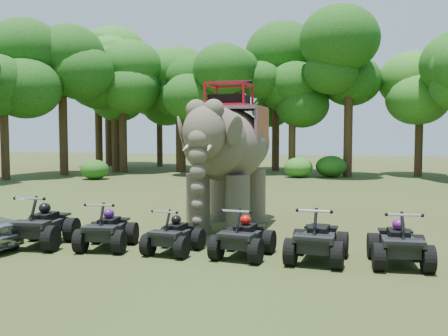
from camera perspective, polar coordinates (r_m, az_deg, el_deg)
The scene contains 25 objects.
ground at distance 14.72m, azimuth -1.12°, elevation -7.72°, with size 110.00×110.00×0.00m, color #47381E.
elephant at distance 15.78m, azimuth 0.50°, elevation 1.64°, with size 2.45×5.57×4.68m, color brown, non-canonical shape.
atv_0 at distance 14.16m, azimuth -20.09°, elevation -5.58°, with size 1.36×1.87×1.38m, color black, non-canonical shape.
atv_1 at distance 13.37m, azimuth -13.21°, elevation -6.30°, with size 1.23×1.68×1.25m, color black, non-canonical shape.
atv_2 at distance 12.62m, azimuth -5.76°, elevation -7.07°, with size 1.12×1.54×1.14m, color black, non-canonical shape.
atv_3 at distance 12.16m, azimuth 2.24°, elevation -7.26°, with size 1.21×1.66×1.23m, color black, non-canonical shape.
atv_4 at distance 11.92m, azimuth 10.64°, elevation -7.36°, with size 1.29×1.77×1.31m, color black, non-canonical shape.
atv_5 at distance 12.03m, azimuth 19.40°, elevation -7.48°, with size 1.26×1.73×1.28m, color black, non-canonical shape.
tree_0 at distance 35.54m, azimuth 7.80°, elevation 4.65°, with size 4.78×4.78×6.83m, color #195114, non-canonical shape.
tree_1 at distance 35.23m, azimuth 14.05°, elevation 6.96°, with size 6.83×6.83×9.76m, color #195114, non-canonical shape.
tree_2 at distance 37.00m, azimuth 21.43°, elevation 5.25°, with size 5.56×5.56×7.94m, color #195114, non-canonical shape.
tree_27 at distance 34.81m, azimuth -23.83°, elevation 5.18°, with size 5.48×5.48×7.83m, color #195114, non-canonical shape.
tree_28 at distance 37.36m, azimuth -17.95°, elevation 6.82°, with size 6.94×6.94×9.91m, color #195114, non-canonical shape.
tree_29 at distance 38.71m, azimuth -11.47°, elevation 6.00°, with size 6.15×6.15×8.78m, color #195114, non-canonical shape.
tree_30 at distance 38.85m, azimuth -4.82°, elevation 5.56°, with size 5.68×5.68×8.11m, color #195114, non-canonical shape.
tree_31 at distance 34.81m, azimuth 1.65°, elevation 6.02°, with size 5.90×5.90×8.43m, color #195114, non-canonical shape.
tree_32 at distance 41.63m, azimuth -11.59°, elevation 5.91°, with size 6.21×6.21×8.87m, color #195114, non-canonical shape.
tree_34 at distance 38.85m, azimuth -5.14°, elevation 5.59°, with size 5.71×5.71×8.16m, color #195114, non-canonical shape.
tree_35 at distance 45.12m, azimuth -7.38°, elevation 4.81°, with size 5.11×5.11×7.30m, color #195114, non-canonical shape.
tree_36 at distance 46.80m, azimuth -13.10°, elevation 6.94°, with size 7.67×7.67×10.95m, color #195114, non-canonical shape.
tree_37 at distance 41.49m, azimuth 5.92°, elevation 4.92°, with size 5.14×5.14×7.35m, color #195114, non-canonical shape.
tree_38 at distance 43.73m, azimuth -14.16°, elevation 6.73°, with size 7.23×7.23×10.33m, color #195114, non-canonical shape.
tree_39 at distance 36.07m, azimuth -2.53°, elevation 5.53°, with size 5.54×5.54×7.91m, color #195114, non-canonical shape.
tree_40 at distance 39.89m, azimuth 5.94°, elevation 6.66°, with size 6.80×6.80×9.71m, color #195114, non-canonical shape.
tree_41 at distance 39.55m, azimuth -12.35°, elevation 6.12°, with size 6.32×6.32×9.03m, color #195114, non-canonical shape.
Camera 1 is at (3.70, -13.93, 2.99)m, focal length 40.00 mm.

